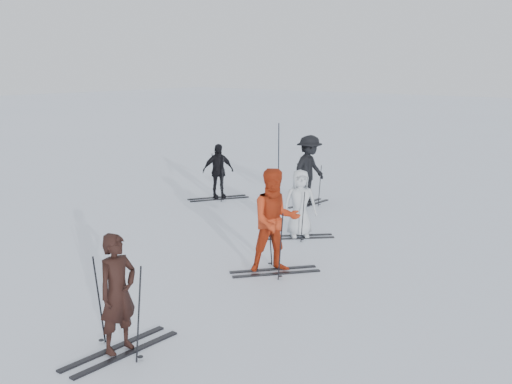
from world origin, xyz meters
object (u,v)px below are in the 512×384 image
skier_uphill_left (218,172)px  piste_marker (279,147)px  skier_grey (300,205)px  skier_near_dark (118,295)px  skier_red (275,222)px  skier_uphill_far (309,171)px

skier_uphill_left → piste_marker: piste_marker is taller
skier_uphill_left → skier_grey: bearing=-84.5°
skier_grey → skier_uphill_left: skier_uphill_left is taller
skier_grey → skier_uphill_left: 4.59m
skier_near_dark → skier_red: skier_red is taller
skier_red → skier_grey: skier_red is taller
piste_marker → skier_near_dark: bearing=-60.7°
skier_grey → skier_uphill_far: skier_uphill_far is taller
skier_near_dark → skier_grey: 6.42m
skier_near_dark → skier_grey: bearing=12.8°
skier_grey → skier_uphill_far: size_ratio=0.80×
skier_uphill_far → piste_marker: skier_uphill_far is taller
skier_uphill_left → piste_marker: size_ratio=0.90×
skier_uphill_far → piste_marker: size_ratio=1.09×
skier_near_dark → skier_grey: size_ratio=1.08×
skier_uphill_far → skier_near_dark: bearing=-161.3°
skier_grey → skier_uphill_left: bearing=110.1°
skier_red → skier_uphill_left: 6.68m
skier_grey → skier_uphill_far: 3.41m
skier_uphill_far → skier_red: bearing=-152.2°
skier_uphill_left → skier_red: bearing=-98.7°
skier_near_dark → skier_grey: skier_near_dark is taller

